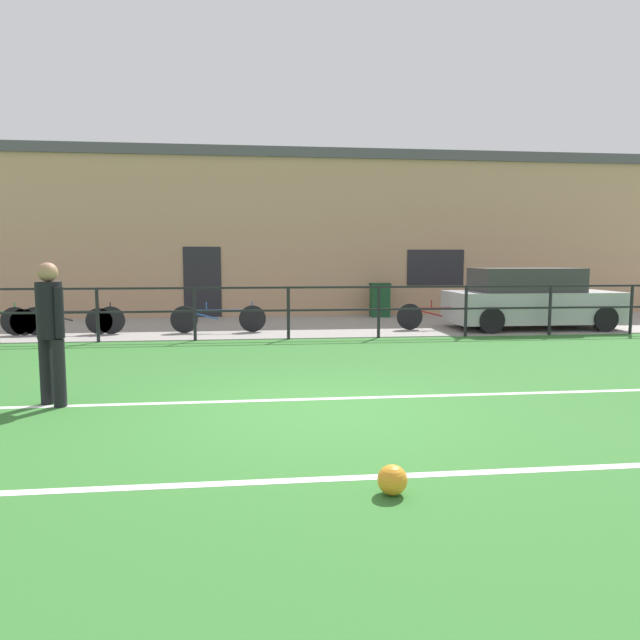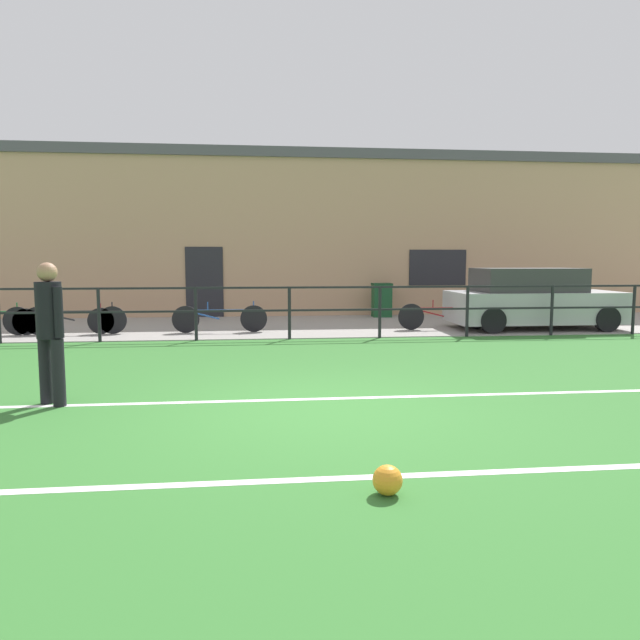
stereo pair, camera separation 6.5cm
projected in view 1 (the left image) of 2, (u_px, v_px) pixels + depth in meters
The scene contains 14 objects.
ground at pixel (320, 412), 6.73m from camera, with size 60.00×44.00×0.04m, color #33702D.
field_line_touchline at pixel (316, 399), 7.24m from camera, with size 36.00×0.11×0.00m, color white.
field_line_hash at pixel (351, 478), 4.63m from camera, with size 36.00×0.11×0.00m, color white.
pavement_strip at pixel (283, 326), 15.12m from camera, with size 48.00×5.00×0.02m, color gray.
perimeter_fence at pixel (288, 305), 12.58m from camera, with size 36.07×0.07×1.15m.
clubhouse_facade at pixel (276, 234), 18.51m from camera, with size 28.00×2.56×5.04m.
player_goalkeeper at pixel (50, 325), 6.85m from camera, with size 0.39×0.33×1.70m.
soccer_ball_match at pixel (392, 480), 4.30m from camera, with size 0.23×0.23×0.23m, color orange.
parked_car_red at pixel (531, 300), 14.40m from camera, with size 4.15×1.83×1.50m.
bicycle_parked_1 at pixel (62, 321), 13.22m from camera, with size 2.25×0.04×0.71m.
bicycle_parked_2 at pixel (73, 320), 13.25m from camera, with size 2.30×0.04×0.74m.
bicycle_parked_3 at pixel (442, 316), 14.25m from camera, with size 2.31×0.04×0.74m.
bicycle_parked_4 at pixel (218, 318), 13.62m from camera, with size 2.22×0.04×0.73m.
trash_bin_0 at pixel (380, 300), 17.31m from camera, with size 0.57×0.49×1.01m.
Camera 1 is at (-0.76, -6.54, 1.74)m, focal length 32.59 mm.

